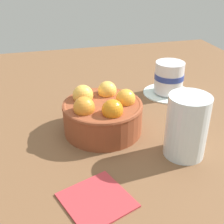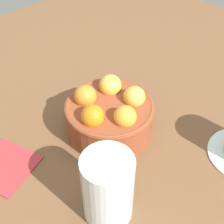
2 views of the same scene
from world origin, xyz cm
name	(u,v)px [view 1 (image 1 of 2)]	position (x,y,z in cm)	size (l,w,h in cm)	color
ground_plane	(103,138)	(0.00, 0.00, -1.99)	(121.45, 114.52, 3.99)	brown
terracotta_bowl	(103,113)	(-0.01, -0.04, 4.07)	(16.20, 16.20, 9.18)	brown
coffee_cup	(169,80)	(-13.50, 20.61, 3.94)	(12.82, 12.82, 8.57)	white
water_glass	(187,126)	(11.56, 12.54, 5.84)	(7.41, 7.41, 11.68)	silver
folded_napkin	(97,199)	(19.19, -5.41, 0.30)	(9.46, 9.37, 0.60)	#B23338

